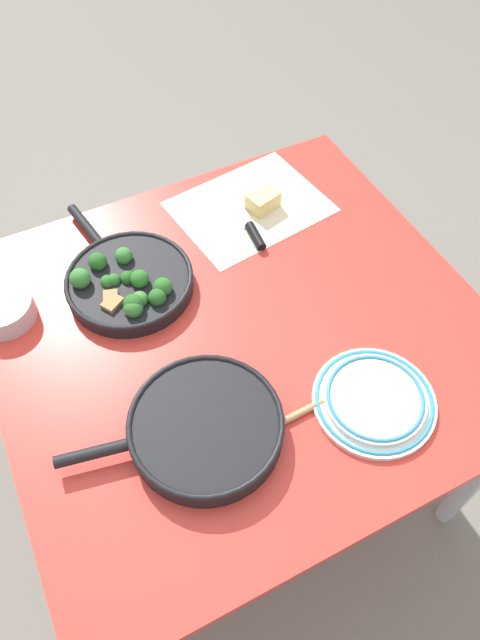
% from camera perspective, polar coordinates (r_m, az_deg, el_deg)
% --- Properties ---
extents(ground_plane, '(14.00, 14.00, 0.00)m').
position_cam_1_polar(ground_plane, '(1.92, 0.00, -13.48)').
color(ground_plane, slate).
extents(dining_table_red, '(1.07, 1.02, 0.74)m').
position_cam_1_polar(dining_table_red, '(1.34, 0.00, -2.54)').
color(dining_table_red, red).
rests_on(dining_table_red, ground_plane).
extents(skillet_broccoli, '(0.30, 0.45, 0.08)m').
position_cam_1_polar(skillet_broccoli, '(1.34, -11.13, 3.79)').
color(skillet_broccoli, black).
rests_on(skillet_broccoli, dining_table_red).
extents(skillet_eggs, '(0.43, 0.30, 0.05)m').
position_cam_1_polar(skillet_eggs, '(1.12, -3.56, -10.63)').
color(skillet_eggs, black).
rests_on(skillet_eggs, dining_table_red).
extents(wooden_spoon, '(0.41, 0.04, 0.02)m').
position_cam_1_polar(wooden_spoon, '(1.15, 5.07, -9.71)').
color(wooden_spoon, tan).
rests_on(wooden_spoon, dining_table_red).
extents(parchment_sheet, '(0.42, 0.34, 0.00)m').
position_cam_1_polar(parchment_sheet, '(1.53, 0.99, 11.26)').
color(parchment_sheet, beige).
rests_on(parchment_sheet, dining_table_red).
extents(grater_knife, '(0.05, 0.24, 0.02)m').
position_cam_1_polar(grater_knife, '(1.46, 0.98, 9.34)').
color(grater_knife, silver).
rests_on(grater_knife, dining_table_red).
extents(cheese_block, '(0.09, 0.07, 0.05)m').
position_cam_1_polar(cheese_block, '(1.51, 2.32, 11.81)').
color(cheese_block, '#EFD67A').
rests_on(cheese_block, dining_table_red).
extents(dinner_plate_stack, '(0.25, 0.25, 0.03)m').
position_cam_1_polar(dinner_plate_stack, '(1.19, 13.29, -7.76)').
color(dinner_plate_stack, silver).
rests_on(dinner_plate_stack, dining_table_red).
extents(prep_bowl_steel, '(0.14, 0.14, 0.05)m').
position_cam_1_polar(prep_bowl_steel, '(1.37, -22.56, 0.92)').
color(prep_bowl_steel, '#B7B7BC').
rests_on(prep_bowl_steel, dining_table_red).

